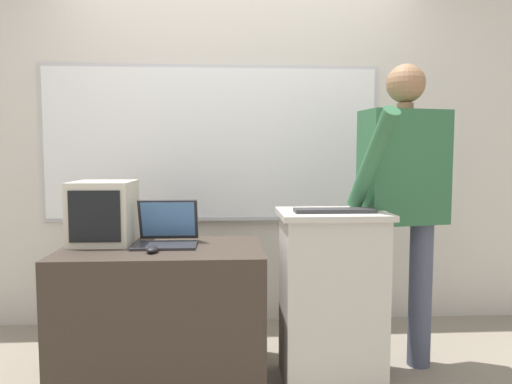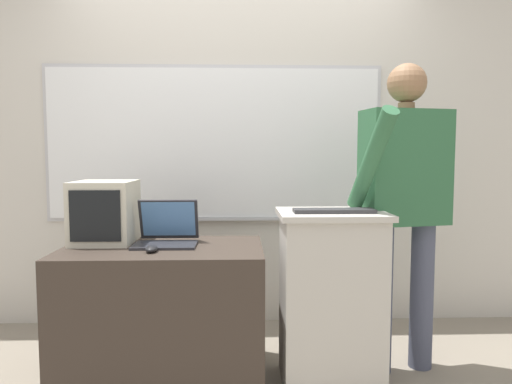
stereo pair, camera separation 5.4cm
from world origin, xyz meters
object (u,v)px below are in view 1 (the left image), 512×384
Objects in this scene: wireless_keyboard at (335,210)px; computer_mouse_by_laptop at (152,249)px; lectern_podium at (331,297)px; crt_monitor at (104,212)px; person_presenter at (403,193)px; side_desk at (164,313)px; laptop at (167,231)px.

wireless_keyboard is 4.14× the size of computer_mouse_by_laptop.
crt_monitor is (-1.24, 0.22, 0.44)m from lectern_podium.
side_desk is at bearing 171.46° from person_presenter.
person_presenter reaches higher than side_desk.
crt_monitor is (-0.35, 0.05, 0.10)m from laptop.
wireless_keyboard reaches higher than computer_mouse_by_laptop.
side_desk is at bearing -20.57° from crt_monitor.
crt_monitor reaches higher than side_desk.
computer_mouse_by_laptop is (-0.93, -0.06, 0.28)m from lectern_podium.
crt_monitor is at bearing 159.43° from side_desk.
computer_mouse_by_laptop is (-0.04, -0.22, -0.05)m from laptop.
computer_mouse_by_laptop is at bearing -41.56° from crt_monitor.
person_presenter is (0.44, 0.14, 0.54)m from lectern_podium.
laptop is 0.23m from computer_mouse_by_laptop.
lectern_podium is 0.98m from computer_mouse_by_laptop.
person_presenter is 4.77× the size of crt_monitor.
laptop is (-1.32, 0.03, -0.21)m from person_presenter.
lectern_podium is 9.33× the size of computer_mouse_by_laptop.
computer_mouse_by_laptop is (-1.37, -0.20, -0.26)m from person_presenter.
side_desk is at bearing 174.29° from lectern_podium.
side_desk is 0.62× the size of person_presenter.
side_desk is 2.59× the size of wireless_keyboard.
person_presenter is 0.48m from wireless_keyboard.
computer_mouse_by_laptop is 0.44m from crt_monitor.
person_presenter reaches higher than laptop.
wireless_keyboard is at bearing -9.21° from side_desk.
side_desk is 2.96× the size of crt_monitor.
person_presenter is at bearing 17.85° from lectern_podium.
crt_monitor reaches higher than wireless_keyboard.
computer_mouse_by_laptop is (-0.03, -0.15, 0.38)m from side_desk.
wireless_keyboard is at bearing 0.00° from computer_mouse_by_laptop.
laptop is 3.39× the size of computer_mouse_by_laptop.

